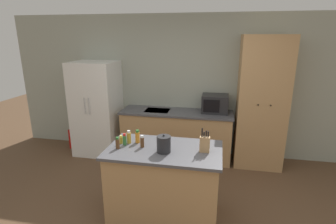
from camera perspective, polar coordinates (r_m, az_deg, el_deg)
The scene contains 15 objects.
wall_back at distance 4.95m, azimuth 5.68°, elevation 5.56°, with size 7.20×0.06×2.60m.
refrigerator at distance 5.17m, azimuth -15.21°, elevation 0.78°, with size 0.80×0.73×1.76m.
back_counter at distance 4.91m, azimuth 1.79°, elevation -4.82°, with size 2.03×0.62×0.89m.
pantry_cabinet at distance 4.70m, azimuth 19.66°, elevation 1.83°, with size 0.79×0.62×2.24m.
kitchen_island at distance 3.35m, azimuth -0.81°, elevation -15.18°, with size 1.36×0.79×0.93m.
microwave at distance 4.75m, azimuth 10.17°, elevation 1.81°, with size 0.46×0.38×0.32m.
knife_block at distance 3.05m, azimuth 8.00°, elevation -6.87°, with size 0.11×0.06×0.29m.
spice_bottle_tall_dark at distance 3.17m, azimuth -5.64°, elevation -6.45°, with size 0.05×0.05×0.15m.
spice_bottle_short_red at distance 3.25m, azimuth -9.43°, elevation -5.97°, with size 0.04×0.04×0.15m.
spice_bottle_amber_oil at distance 3.17m, azimuth -10.93°, elevation -6.69°, with size 0.05×0.05×0.14m.
spice_bottle_green_herb at distance 3.30m, azimuth -8.51°, elevation -5.46°, with size 0.05×0.05×0.17m.
spice_bottle_pale_salt at distance 3.31m, azimuth -10.19°, elevation -5.97°, with size 0.04×0.04×0.10m.
spice_bottle_orange_cap at distance 3.30m, azimuth -6.65°, elevation -5.37°, with size 0.06×0.06×0.17m.
kettle at distance 3.01m, azimuth -0.93°, elevation -7.01°, with size 0.16×0.16×0.22m.
fire_extinguisher at distance 5.70m, azimuth -20.21°, elevation -5.43°, with size 0.12×0.12×0.46m.
Camera 1 is at (0.46, -2.51, 2.22)m, focal length 28.00 mm.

